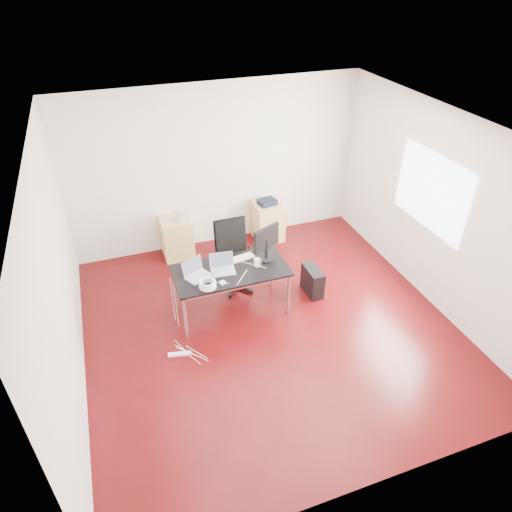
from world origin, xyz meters
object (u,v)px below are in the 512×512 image
object	(u,v)px
filing_cabinet_right	(268,221)
pc_tower	(312,281)
filing_cabinet_left	(177,238)
office_chair	(234,252)
desk	(231,273)

from	to	relation	value
filing_cabinet_right	pc_tower	size ratio (longest dim) A/B	1.56
filing_cabinet_left	pc_tower	size ratio (longest dim) A/B	1.56
office_chair	filing_cabinet_left	distance (m)	1.33
office_chair	desk	bearing A→B (deg)	-111.14
desk	filing_cabinet_right	world-z (taller)	desk
office_chair	pc_tower	size ratio (longest dim) A/B	2.40
office_chair	pc_tower	xyz separation A→B (m)	(1.07, -0.61, -0.39)
filing_cabinet_left	filing_cabinet_right	xyz separation A→B (m)	(1.67, 0.00, 0.00)
desk	pc_tower	distance (m)	1.37
office_chair	filing_cabinet_left	world-z (taller)	office_chair
filing_cabinet_left	pc_tower	xyz separation A→B (m)	(1.74, -1.73, -0.13)
desk	filing_cabinet_left	distance (m)	1.80
filing_cabinet_left	filing_cabinet_right	distance (m)	1.67
pc_tower	filing_cabinet_right	bearing A→B (deg)	92.04
desk	pc_tower	world-z (taller)	desk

